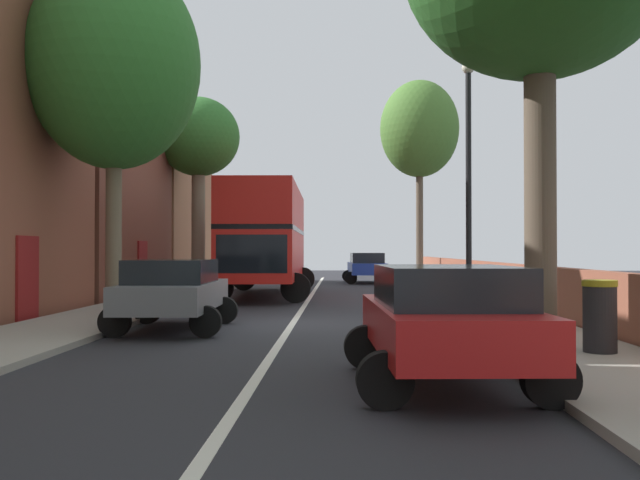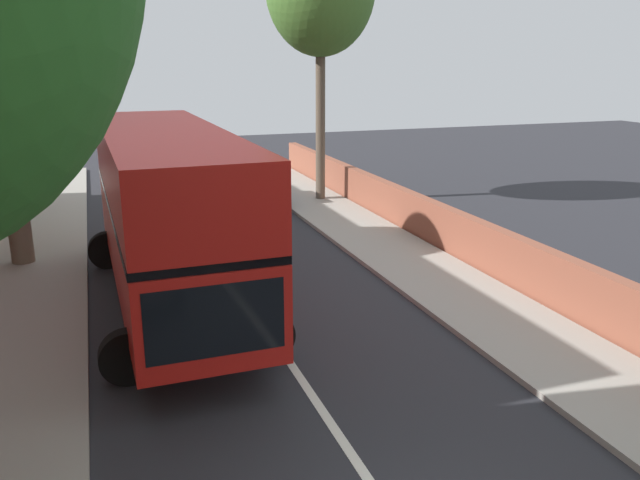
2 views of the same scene
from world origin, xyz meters
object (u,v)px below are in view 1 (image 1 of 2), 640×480
at_px(parked_car_blue_right_3, 367,266).
at_px(double_decker_bus, 266,234).
at_px(street_tree_left_0, 114,64).
at_px(litter_bin_right, 600,316).
at_px(parked_car_grey_left_2, 174,289).
at_px(lamppost_right, 469,167).
at_px(street_tree_left_2, 198,140).
at_px(parked_car_red_right_0, 446,317).
at_px(street_tree_right_3, 419,130).

bearing_deg(parked_car_blue_right_3, double_decker_bus, -112.32).
height_order(street_tree_left_0, litter_bin_right, street_tree_left_0).
bearing_deg(double_decker_bus, litter_bin_right, -64.87).
distance_m(parked_car_grey_left_2, parked_car_blue_right_3, 22.01).
xyz_separation_m(parked_car_blue_right_3, lamppost_right, (1.80, -19.34, 2.89)).
bearing_deg(street_tree_left_2, parked_car_grey_left_2, -79.99).
bearing_deg(parked_car_blue_right_3, lamppost_right, -84.69).
relative_size(parked_car_grey_left_2, lamppost_right, 0.66).
distance_m(parked_car_red_right_0, street_tree_right_3, 27.74).
relative_size(parked_car_blue_right_3, street_tree_left_0, 0.48).
bearing_deg(street_tree_left_2, litter_bin_right, -61.36).
distance_m(parked_car_red_right_0, parked_car_blue_right_3, 27.41).
distance_m(parked_car_blue_right_3, street_tree_right_3, 7.62).
bearing_deg(parked_car_red_right_0, street_tree_right_3, 84.17).
bearing_deg(street_tree_right_3, litter_bin_right, -89.82).
bearing_deg(lamppost_right, parked_car_red_right_0, -102.56).
bearing_deg(parked_car_grey_left_2, parked_car_blue_right_3, 76.87).
distance_m(lamppost_right, litter_bin_right, 6.67).
bearing_deg(litter_bin_right, parked_car_red_right_0, -141.27).
distance_m(street_tree_left_0, street_tree_right_3, 20.52).
relative_size(parked_car_grey_left_2, parked_car_blue_right_3, 0.93).
xyz_separation_m(street_tree_left_2, lamppost_right, (9.55, -13.50, -2.88)).
height_order(street_tree_left_2, street_tree_right_3, street_tree_right_3).
bearing_deg(street_tree_right_3, street_tree_left_2, -153.97).
bearing_deg(double_decker_bus, parked_car_red_right_0, -76.25).
bearing_deg(litter_bin_right, street_tree_left_0, 146.91).
bearing_deg(lamppost_right, street_tree_right_3, 87.16).
relative_size(parked_car_blue_right_3, street_tree_left_2, 0.53).
bearing_deg(street_tree_right_3, street_tree_left_0, -119.27).
distance_m(street_tree_left_0, litter_bin_right, 13.42).
xyz_separation_m(street_tree_left_2, street_tree_right_3, (10.47, 5.11, 1.32)).
bearing_deg(lamppost_right, double_decker_bus, 123.38).
xyz_separation_m(parked_car_grey_left_2, lamppost_right, (6.80, 2.09, 2.91)).
bearing_deg(parked_car_red_right_0, parked_car_blue_right_3, 90.00).
bearing_deg(parked_car_red_right_0, litter_bin_right, 38.73).
xyz_separation_m(parked_car_blue_right_3, litter_bin_right, (2.80, -25.17, -0.22)).
height_order(parked_car_red_right_0, parked_car_grey_left_2, parked_car_red_right_0).
distance_m(parked_car_grey_left_2, lamppost_right, 7.69).
distance_m(parked_car_red_right_0, lamppost_right, 8.76).
bearing_deg(street_tree_left_2, street_tree_right_3, 26.03).
relative_size(parked_car_red_right_0, street_tree_right_3, 0.40).
xyz_separation_m(parked_car_blue_right_3, street_tree_right_3, (2.72, -0.73, 7.08)).
bearing_deg(double_decker_bus, street_tree_right_3, 53.94).
xyz_separation_m(parked_car_grey_left_2, parked_car_blue_right_3, (5.00, 21.44, 0.02)).
distance_m(double_decker_bus, parked_car_red_right_0, 17.74).
distance_m(parked_car_red_right_0, litter_bin_right, 3.59).
height_order(double_decker_bus, street_tree_right_3, street_tree_right_3).
bearing_deg(parked_car_grey_left_2, street_tree_right_3, 69.55).
distance_m(double_decker_bus, street_tree_left_2, 7.12).
height_order(street_tree_left_2, lamppost_right, street_tree_left_2).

